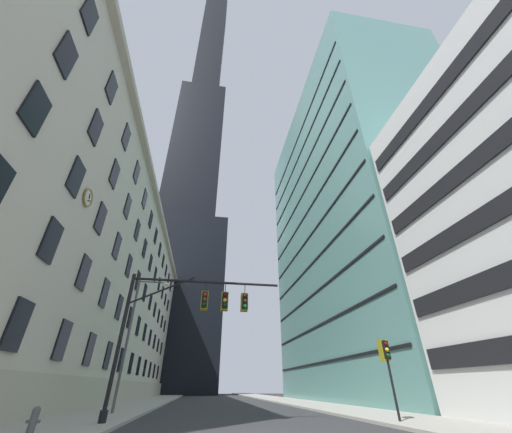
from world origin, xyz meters
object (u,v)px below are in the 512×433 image
at_px(traffic_light_near_right, 385,354).
at_px(fire_hydrant, 34,420).
at_px(street_lamppost, 134,328).
at_px(traffic_signal_mast, 196,310).

xyz_separation_m(traffic_light_near_right, fire_hydrant, (-15.05, -2.75, -2.46)).
distance_m(traffic_light_near_right, street_lamppost, 16.49).
height_order(traffic_signal_mast, fire_hydrant, traffic_signal_mast).
bearing_deg(traffic_signal_mast, fire_hydrant, -139.57).
relative_size(traffic_light_near_right, street_lamppost, 0.42).
distance_m(street_lamppost, fire_hydrant, 11.09).
bearing_deg(fire_hydrant, street_lamppost, 87.52).
bearing_deg(street_lamppost, traffic_light_near_right, -26.65).
height_order(traffic_light_near_right, fire_hydrant, traffic_light_near_right).
bearing_deg(traffic_light_near_right, traffic_signal_mast, 172.17).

